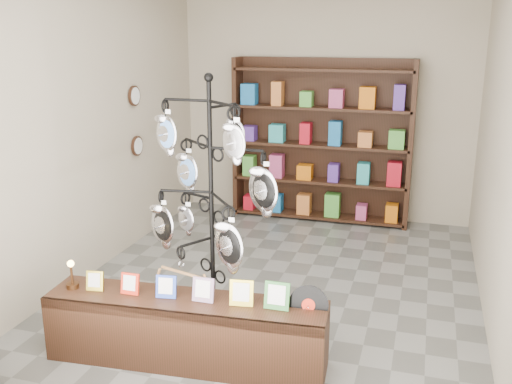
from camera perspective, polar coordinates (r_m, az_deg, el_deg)
ground at (r=5.99m, az=2.08°, el=-9.23°), size 5.00×5.00×0.00m
room_envelope at (r=5.48m, az=2.28°, el=8.62°), size 5.00×5.00×5.00m
display_tree at (r=4.56m, az=-4.51°, el=-0.09°), size 1.20×1.20×2.23m
front_shelf at (r=4.63m, az=-6.99°, el=-13.56°), size 2.23×0.62×0.78m
back_shelving at (r=7.82m, az=6.51°, el=4.58°), size 2.42×0.36×2.20m
wall_clocks at (r=7.00m, az=-11.94°, el=6.94°), size 0.03×0.24×0.84m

